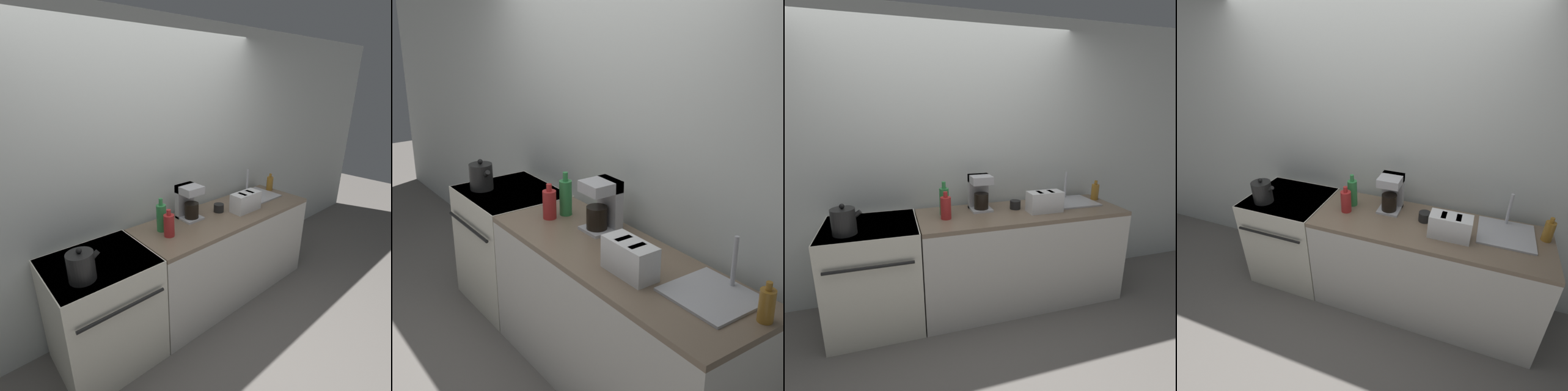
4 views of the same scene
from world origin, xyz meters
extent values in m
plane|color=slate|center=(0.00, 0.00, 0.00)|extent=(12.00, 12.00, 0.00)
cube|color=silver|center=(0.00, 0.71, 1.30)|extent=(8.00, 0.05, 2.60)
cube|color=silver|center=(-0.65, 0.33, 0.45)|extent=(0.74, 0.65, 0.89)
cube|color=black|center=(-0.65, 0.33, 0.88)|extent=(0.72, 0.64, 0.02)
cylinder|color=black|center=(-0.81, 0.19, 0.89)|extent=(0.21, 0.21, 0.01)
cylinder|color=black|center=(-0.48, 0.19, 0.89)|extent=(0.21, 0.21, 0.01)
cylinder|color=black|center=(-0.81, 0.46, 0.89)|extent=(0.21, 0.21, 0.01)
cylinder|color=black|center=(-0.48, 0.46, 0.89)|extent=(0.21, 0.21, 0.01)
cylinder|color=black|center=(-0.65, -0.03, 0.70)|extent=(0.63, 0.02, 0.02)
cube|color=silver|center=(0.66, 0.32, 0.43)|extent=(1.87, 0.64, 0.86)
cube|color=#7A6651|center=(0.66, 0.32, 0.88)|extent=(1.87, 0.64, 0.04)
cylinder|color=black|center=(-0.81, 0.18, 0.99)|extent=(0.17, 0.17, 0.19)
sphere|color=black|center=(-0.81, 0.18, 1.11)|extent=(0.04, 0.04, 0.04)
cylinder|color=black|center=(-0.73, 0.18, 1.03)|extent=(0.10, 0.03, 0.08)
cube|color=white|center=(0.84, 0.23, 0.99)|extent=(0.31, 0.14, 0.18)
cube|color=black|center=(0.79, 0.23, 1.07)|extent=(0.04, 0.10, 0.01)
cube|color=black|center=(0.90, 0.23, 1.07)|extent=(0.04, 0.10, 0.01)
cube|color=#B7B7BC|center=(0.31, 0.44, 0.90)|extent=(0.19, 0.21, 0.02)
cube|color=#B7B7BC|center=(0.31, 0.52, 1.05)|extent=(0.19, 0.06, 0.32)
cube|color=#B7B7BC|center=(0.31, 0.44, 1.18)|extent=(0.19, 0.21, 0.07)
cylinder|color=black|center=(0.31, 0.42, 0.98)|extent=(0.13, 0.13, 0.14)
cube|color=#B7B7BC|center=(1.25, 0.41, 0.90)|extent=(0.41, 0.37, 0.01)
cylinder|color=silver|center=(1.25, 0.56, 1.03)|extent=(0.02, 0.02, 0.28)
cylinder|color=#B72828|center=(-0.04, 0.29, 0.99)|extent=(0.09, 0.09, 0.19)
cylinder|color=#B72828|center=(-0.04, 0.29, 1.10)|extent=(0.04, 0.04, 0.05)
cylinder|color=#9E6B23|center=(1.53, 0.45, 0.97)|extent=(0.07, 0.07, 0.16)
cylinder|color=#9E6B23|center=(1.53, 0.45, 1.07)|extent=(0.03, 0.03, 0.04)
cylinder|color=#338C47|center=(-0.03, 0.41, 1.01)|extent=(0.08, 0.08, 0.23)
cylinder|color=#338C47|center=(-0.03, 0.41, 1.16)|extent=(0.03, 0.03, 0.06)
cylinder|color=black|center=(0.62, 0.38, 0.93)|extent=(0.10, 0.10, 0.08)
camera|label=1|loc=(-1.34, -1.54, 2.09)|focal=28.00mm
camera|label=2|loc=(2.76, -1.40, 2.26)|focal=50.00mm
camera|label=3|loc=(-0.45, -2.11, 1.76)|focal=28.00mm
camera|label=4|loc=(0.97, -1.72, 2.29)|focal=28.00mm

